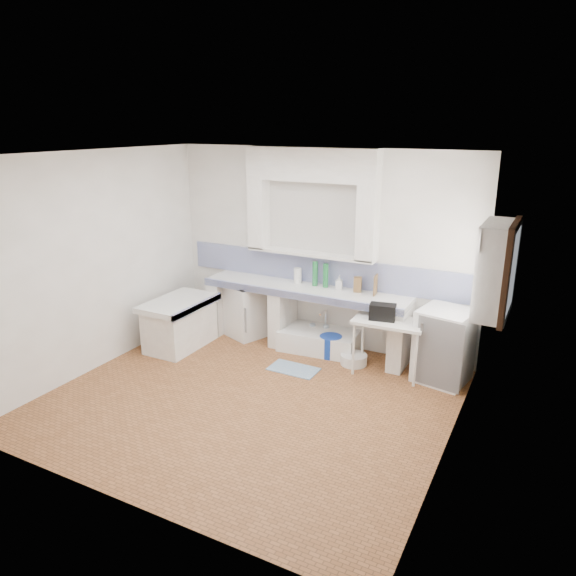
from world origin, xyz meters
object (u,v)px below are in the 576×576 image
at_px(sink, 319,341).
at_px(side_table, 388,347).
at_px(stove, 247,310).
at_px(fridge, 444,345).

xyz_separation_m(sink, side_table, (1.09, -0.30, 0.24)).
bearing_deg(side_table, stove, 169.91).
distance_m(stove, fridge, 2.97).
height_order(stove, side_table, stove).
distance_m(side_table, fridge, 0.69).
xyz_separation_m(stove, side_table, (2.30, -0.31, -0.03)).
bearing_deg(fridge, side_table, -155.86).
height_order(stove, sink, stove).
relative_size(side_table, fridge, 0.95).
bearing_deg(stove, side_table, 13.96).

